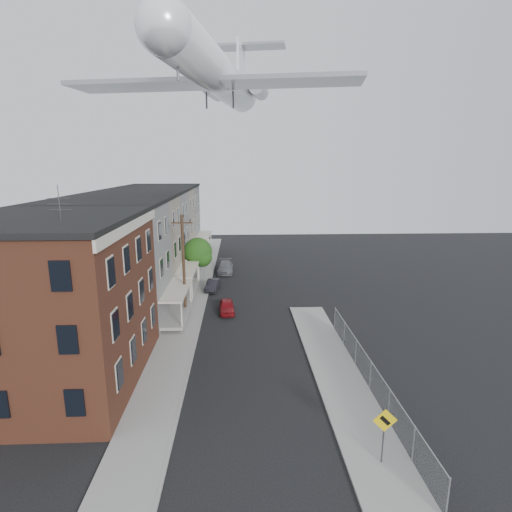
# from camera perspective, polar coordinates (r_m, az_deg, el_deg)

# --- Properties ---
(ground) EXTENTS (120.00, 120.00, 0.00)m
(ground) POSITION_cam_1_polar(r_m,az_deg,el_deg) (20.82, -0.01, -26.21)
(ground) COLOR black
(ground) RESTS_ON ground
(sidewalk_left) EXTENTS (3.00, 62.00, 0.12)m
(sidewalk_left) POSITION_cam_1_polar(r_m,az_deg,el_deg) (42.50, -8.84, -5.20)
(sidewalk_left) COLOR gray
(sidewalk_left) RESTS_ON ground
(sidewalk_right) EXTENTS (3.00, 26.00, 0.12)m
(sidewalk_right) POSITION_cam_1_polar(r_m,az_deg,el_deg) (26.45, 11.96, -17.05)
(sidewalk_right) COLOR gray
(sidewalk_right) RESTS_ON ground
(curb_left) EXTENTS (0.15, 62.00, 0.14)m
(curb_left) POSITION_cam_1_polar(r_m,az_deg,el_deg) (42.35, -6.88, -5.19)
(curb_left) COLOR gray
(curb_left) RESTS_ON ground
(curb_right) EXTENTS (0.15, 26.00, 0.14)m
(curb_right) POSITION_cam_1_polar(r_m,az_deg,el_deg) (26.14, 8.74, -17.26)
(curb_right) COLOR gray
(curb_right) RESTS_ON ground
(corner_building) EXTENTS (10.31, 12.30, 12.15)m
(corner_building) POSITION_cam_1_polar(r_m,az_deg,el_deg) (26.97, -27.23, -5.78)
(corner_building) COLOR #3A1C12
(corner_building) RESTS_ON ground
(row_house_a) EXTENTS (11.98, 7.00, 10.30)m
(row_house_a) POSITION_cam_1_polar(r_m,az_deg,el_deg) (35.46, -20.89, -1.03)
(row_house_a) COLOR slate
(row_house_a) RESTS_ON ground
(row_house_b) EXTENTS (11.98, 7.00, 10.30)m
(row_house_b) POSITION_cam_1_polar(r_m,az_deg,el_deg) (42.00, -17.94, 1.25)
(row_house_b) COLOR #6F6858
(row_house_b) RESTS_ON ground
(row_house_c) EXTENTS (11.98, 7.00, 10.30)m
(row_house_c) POSITION_cam_1_polar(r_m,az_deg,el_deg) (48.66, -15.80, 2.91)
(row_house_c) COLOR slate
(row_house_c) RESTS_ON ground
(row_house_d) EXTENTS (11.98, 7.00, 10.30)m
(row_house_d) POSITION_cam_1_polar(r_m,az_deg,el_deg) (55.41, -14.16, 4.17)
(row_house_d) COLOR #6F6858
(row_house_d) RESTS_ON ground
(row_house_e) EXTENTS (11.98, 7.00, 10.30)m
(row_house_e) POSITION_cam_1_polar(r_m,az_deg,el_deg) (62.21, -12.88, 5.15)
(row_house_e) COLOR slate
(row_house_e) RESTS_ON ground
(chainlink_fence) EXTENTS (0.06, 18.06, 1.90)m
(chainlink_fence) POSITION_cam_1_polar(r_m,az_deg,el_deg) (25.56, 16.02, -16.01)
(chainlink_fence) COLOR gray
(chainlink_fence) RESTS_ON ground
(warning_sign) EXTENTS (1.10, 0.11, 2.80)m
(warning_sign) POSITION_cam_1_polar(r_m,az_deg,el_deg) (19.86, 17.86, -22.30)
(warning_sign) COLOR #515156
(warning_sign) RESTS_ON ground
(utility_pole) EXTENTS (1.80, 0.26, 9.00)m
(utility_pole) POSITION_cam_1_polar(r_m,az_deg,el_deg) (35.52, -10.30, -1.11)
(utility_pole) COLOR black
(utility_pole) RESTS_ON ground
(street_tree) EXTENTS (3.22, 3.20, 5.20)m
(street_tree) POSITION_cam_1_polar(r_m,az_deg,el_deg) (45.36, -8.16, 0.41)
(street_tree) COLOR black
(street_tree) RESTS_ON ground
(car_near) EXTENTS (1.58, 3.42, 1.13)m
(car_near) POSITION_cam_1_polar(r_m,az_deg,el_deg) (36.65, -4.21, -7.21)
(car_near) COLOR maroon
(car_near) RESTS_ON ground
(car_mid) EXTENTS (1.62, 3.57, 1.13)m
(car_mid) POSITION_cam_1_polar(r_m,az_deg,el_deg) (43.10, -6.20, -4.15)
(car_mid) COLOR black
(car_mid) RESTS_ON ground
(car_far) EXTENTS (1.91, 4.66, 1.35)m
(car_far) POSITION_cam_1_polar(r_m,az_deg,el_deg) (50.01, -4.41, -1.59)
(car_far) COLOR slate
(car_far) RESTS_ON ground
(airplane) EXTENTS (27.04, 30.90, 8.88)m
(airplane) POSITION_cam_1_polar(r_m,az_deg,el_deg) (41.82, -5.41, 24.32)
(airplane) COLOR white
(airplane) RESTS_ON ground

